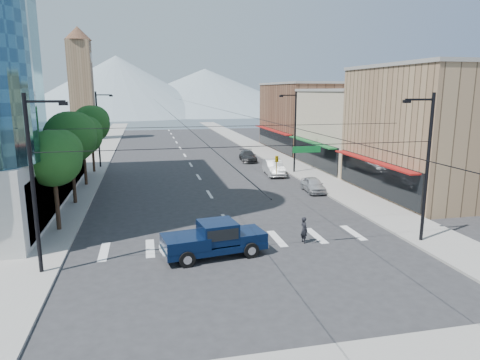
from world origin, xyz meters
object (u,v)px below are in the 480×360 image
Objects in this scene: pickup_truck at (214,238)px; pedestrian at (304,230)px; parked_car_mid at (274,168)px; parked_car_far at (248,156)px; parked_car_near at (313,185)px.

pedestrian is (5.70, 0.96, -0.22)m from pickup_truck.
parked_car_mid is 1.06× the size of parked_car_far.
parked_car_far is (3.80, 30.46, -0.12)m from pedestrian.
pedestrian is 30.70m from parked_car_far.
parked_car_far is at bearing -17.87° from pedestrian.
parked_car_far is at bearing 100.04° from parked_car_near.
parked_car_mid is 9.65m from parked_car_far.
parked_car_mid is at bearing -22.69° from pedestrian.
parked_car_mid is at bearing -80.87° from parked_car_far.
pickup_truck is 1.27× the size of parked_car_far.
pickup_truck is 24.03m from parked_car_mid.
parked_car_mid reaches higher than parked_car_near.
parked_car_mid is at bearing 102.42° from parked_car_near.
parked_car_far is at bearing 98.78° from parked_car_mid.
parked_car_near is (11.31, 13.37, -0.36)m from pickup_truck.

